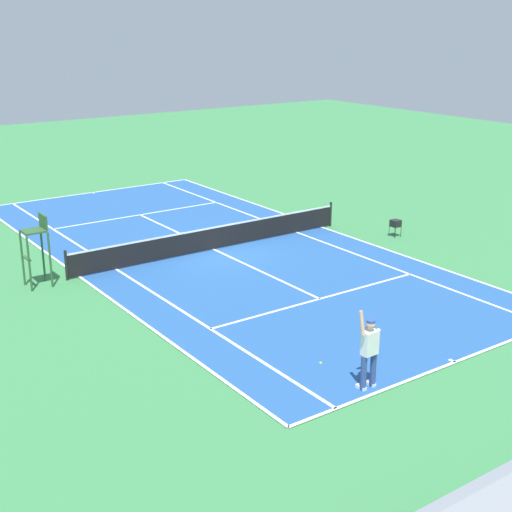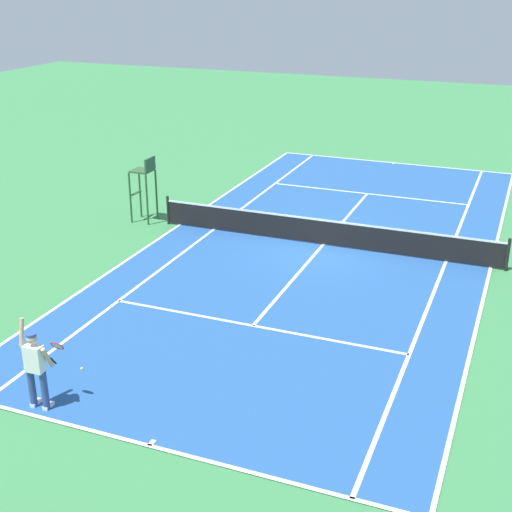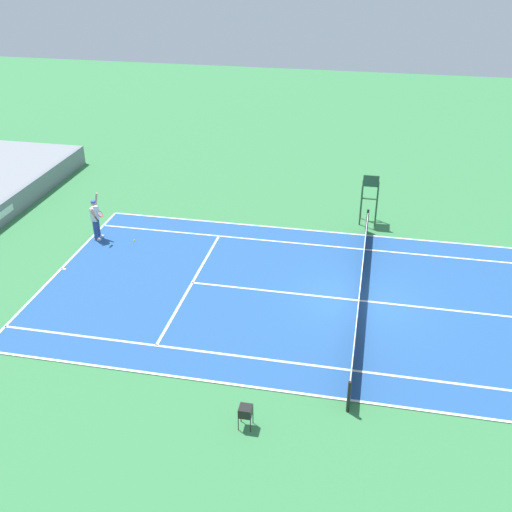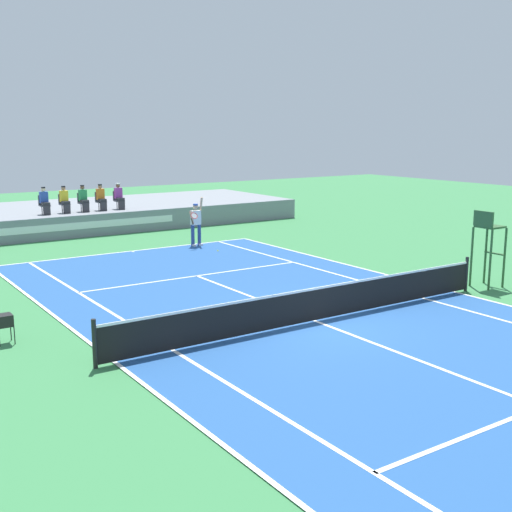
# 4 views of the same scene
# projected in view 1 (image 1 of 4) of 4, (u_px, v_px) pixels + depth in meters

# --- Properties ---
(ground_plane) EXTENTS (80.00, 80.00, 0.00)m
(ground_plane) POSITION_uv_depth(u_px,v_px,m) (214.00, 250.00, 28.09)
(ground_plane) COLOR #387F47
(court) EXTENTS (11.08, 23.88, 0.03)m
(court) POSITION_uv_depth(u_px,v_px,m) (214.00, 250.00, 28.09)
(court) COLOR #235193
(court) RESTS_ON ground
(net) EXTENTS (11.98, 0.10, 1.07)m
(net) POSITION_uv_depth(u_px,v_px,m) (214.00, 237.00, 27.93)
(net) COLOR black
(net) RESTS_ON ground
(tennis_player) EXTENTS (0.76, 0.63, 2.08)m
(tennis_player) POSITION_uv_depth(u_px,v_px,m) (369.00, 351.00, 17.25)
(tennis_player) COLOR navy
(tennis_player) RESTS_ON ground
(tennis_ball) EXTENTS (0.07, 0.07, 0.07)m
(tennis_ball) POSITION_uv_depth(u_px,v_px,m) (321.00, 363.00, 18.77)
(tennis_ball) COLOR #D1E533
(tennis_ball) RESTS_ON ground
(umpire_chair) EXTENTS (0.77, 0.77, 2.44)m
(umpire_chair) POSITION_uv_depth(u_px,v_px,m) (37.00, 241.00, 23.85)
(umpire_chair) COLOR #2D562D
(umpire_chair) RESTS_ON ground
(ball_hopper) EXTENTS (0.36, 0.36, 0.70)m
(ball_hopper) POSITION_uv_depth(u_px,v_px,m) (396.00, 223.00, 29.69)
(ball_hopper) COLOR black
(ball_hopper) RESTS_ON ground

